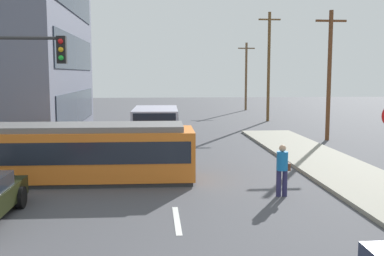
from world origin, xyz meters
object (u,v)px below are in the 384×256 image
(utility_pole_mid, at_px, (329,73))
(pedestrian_crossing, at_px, (282,167))
(streetcar_tram, at_px, (86,152))
(city_bus, at_px, (156,123))
(utility_pole_far, at_px, (269,65))
(utility_pole_distant, at_px, (246,75))
(parked_sedan_far, at_px, (38,148))
(traffic_light_mast, at_px, (20,84))

(utility_pole_mid, bearing_deg, pedestrian_crossing, -116.94)
(streetcar_tram, height_order, city_bus, streetcar_tram)
(utility_pole_mid, bearing_deg, city_bus, 177.94)
(utility_pole_far, relative_size, utility_pole_distant, 1.23)
(city_bus, height_order, utility_pole_far, utility_pole_far)
(pedestrian_crossing, bearing_deg, utility_pole_far, 77.07)
(utility_pole_mid, distance_m, utility_pole_far, 11.16)
(utility_pole_distant, bearing_deg, streetcar_tram, -111.04)
(parked_sedan_far, bearing_deg, city_bus, 47.41)
(utility_pole_mid, distance_m, utility_pole_distant, 22.75)
(traffic_light_mast, relative_size, utility_pole_far, 0.58)
(traffic_light_mast, bearing_deg, streetcar_tram, 53.95)
(streetcar_tram, distance_m, parked_sedan_far, 4.82)
(pedestrian_crossing, distance_m, utility_pole_far, 24.03)
(parked_sedan_far, relative_size, traffic_light_mast, 0.79)
(streetcar_tram, distance_m, city_bus, 10.03)
(parked_sedan_far, distance_m, utility_pole_mid, 16.63)
(pedestrian_crossing, height_order, utility_pole_mid, utility_pole_mid)
(parked_sedan_far, xyz_separation_m, traffic_light_mast, (1.10, -6.17, 2.97))
(streetcar_tram, bearing_deg, traffic_light_mast, -126.05)
(city_bus, height_order, utility_pole_mid, utility_pole_mid)
(pedestrian_crossing, xyz_separation_m, utility_pole_mid, (6.12, 12.04, 3.00))
(utility_pole_far, height_order, utility_pole_distant, utility_pole_far)
(pedestrian_crossing, xyz_separation_m, parked_sedan_far, (-9.26, 6.67, -0.32))
(streetcar_tram, xyz_separation_m, utility_pole_distant, (12.34, 32.08, 2.70))
(streetcar_tram, bearing_deg, utility_pole_far, 59.88)
(utility_pole_mid, bearing_deg, utility_pole_far, 94.14)
(streetcar_tram, xyz_separation_m, utility_pole_far, (11.86, 20.44, 3.54))
(city_bus, bearing_deg, traffic_light_mast, -109.30)
(pedestrian_crossing, height_order, parked_sedan_far, pedestrian_crossing)
(utility_pole_far, bearing_deg, traffic_light_mast, -120.74)
(streetcar_tram, distance_m, pedestrian_crossing, 7.09)
(parked_sedan_far, xyz_separation_m, utility_pole_distant, (15.05, 28.12, 3.16))
(city_bus, distance_m, parked_sedan_far, 7.81)
(city_bus, xyz_separation_m, traffic_light_mast, (-4.17, -11.91, 2.50))
(city_bus, distance_m, utility_pole_far, 14.64)
(streetcar_tram, bearing_deg, utility_pole_distant, 68.96)
(pedestrian_crossing, distance_m, parked_sedan_far, 11.42)
(pedestrian_crossing, bearing_deg, streetcar_tram, 157.56)
(pedestrian_crossing, relative_size, parked_sedan_far, 0.41)
(utility_pole_far, bearing_deg, parked_sedan_far, -131.49)
(traffic_light_mast, xyz_separation_m, utility_pole_far, (13.47, 22.66, 1.03))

